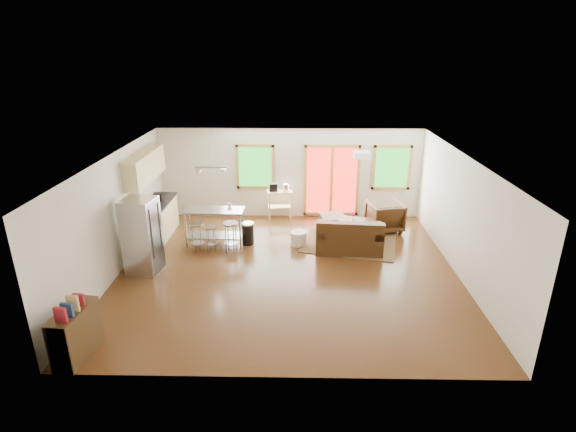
{
  "coord_description": "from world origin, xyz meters",
  "views": [
    {
      "loc": [
        0.18,
        -9.03,
        4.73
      ],
      "look_at": [
        0.0,
        0.3,
        1.2
      ],
      "focal_mm": 28.0,
      "sensor_mm": 36.0,
      "label": 1
    }
  ],
  "objects_px": {
    "island": "(214,221)",
    "refrigerator": "(142,236)",
    "rug": "(349,243)",
    "kitchen_cart": "(279,195)",
    "loveseat": "(349,238)",
    "ottoman": "(333,223)",
    "coffee_table": "(359,223)",
    "armchair": "(385,215)"
  },
  "relations": [
    {
      "from": "refrigerator",
      "to": "coffee_table",
      "type": "bearing_deg",
      "value": 29.92
    },
    {
      "from": "refrigerator",
      "to": "island",
      "type": "relative_size",
      "value": 1.13
    },
    {
      "from": "rug",
      "to": "island",
      "type": "distance_m",
      "value": 3.49
    },
    {
      "from": "loveseat",
      "to": "kitchen_cart",
      "type": "height_order",
      "value": "kitchen_cart"
    },
    {
      "from": "coffee_table",
      "to": "island",
      "type": "xyz_separation_m",
      "value": [
        -3.71,
        -0.55,
        0.26
      ]
    },
    {
      "from": "armchair",
      "to": "refrigerator",
      "type": "relative_size",
      "value": 0.52
    },
    {
      "from": "armchair",
      "to": "kitchen_cart",
      "type": "relative_size",
      "value": 0.81
    },
    {
      "from": "rug",
      "to": "kitchen_cart",
      "type": "bearing_deg",
      "value": 138.32
    },
    {
      "from": "coffee_table",
      "to": "island",
      "type": "bearing_deg",
      "value": -171.6
    },
    {
      "from": "ottoman",
      "to": "rug",
      "type": "bearing_deg",
      "value": -66.15
    },
    {
      "from": "island",
      "to": "kitchen_cart",
      "type": "distance_m",
      "value": 2.38
    },
    {
      "from": "armchair",
      "to": "island",
      "type": "distance_m",
      "value": 4.58
    },
    {
      "from": "loveseat",
      "to": "kitchen_cart",
      "type": "bearing_deg",
      "value": 134.97
    },
    {
      "from": "rug",
      "to": "island",
      "type": "xyz_separation_m",
      "value": [
        -3.42,
        -0.14,
        0.64
      ]
    },
    {
      "from": "island",
      "to": "rug",
      "type": "bearing_deg",
      "value": 2.27
    },
    {
      "from": "rug",
      "to": "loveseat",
      "type": "relative_size",
      "value": 1.38
    },
    {
      "from": "rug",
      "to": "refrigerator",
      "type": "bearing_deg",
      "value": -161.4
    },
    {
      "from": "armchair",
      "to": "kitchen_cart",
      "type": "distance_m",
      "value": 3.03
    },
    {
      "from": "armchair",
      "to": "ottoman",
      "type": "relative_size",
      "value": 1.36
    },
    {
      "from": "armchair",
      "to": "coffee_table",
      "type": "bearing_deg",
      "value": 20.67
    },
    {
      "from": "coffee_table",
      "to": "armchair",
      "type": "relative_size",
      "value": 1.39
    },
    {
      "from": "island",
      "to": "refrigerator",
      "type": "bearing_deg",
      "value": -132.1
    },
    {
      "from": "rug",
      "to": "kitchen_cart",
      "type": "relative_size",
      "value": 2.09
    },
    {
      "from": "loveseat",
      "to": "coffee_table",
      "type": "xyz_separation_m",
      "value": [
        0.35,
        0.86,
        0.05
      ]
    },
    {
      "from": "coffee_table",
      "to": "ottoman",
      "type": "distance_m",
      "value": 0.8
    },
    {
      "from": "armchair",
      "to": "island",
      "type": "xyz_separation_m",
      "value": [
        -4.46,
        -1.03,
        0.2
      ]
    },
    {
      "from": "coffee_table",
      "to": "loveseat",
      "type": "bearing_deg",
      "value": -112.28
    },
    {
      "from": "coffee_table",
      "to": "island",
      "type": "relative_size",
      "value": 0.82
    },
    {
      "from": "ottoman",
      "to": "kitchen_cart",
      "type": "distance_m",
      "value": 1.79
    },
    {
      "from": "loveseat",
      "to": "island",
      "type": "xyz_separation_m",
      "value": [
        -3.35,
        0.32,
        0.31
      ]
    },
    {
      "from": "refrigerator",
      "to": "armchair",
      "type": "bearing_deg",
      "value": 31.45
    },
    {
      "from": "rug",
      "to": "ottoman",
      "type": "bearing_deg",
      "value": 113.85
    },
    {
      "from": "rug",
      "to": "refrigerator",
      "type": "xyz_separation_m",
      "value": [
        -4.74,
        -1.6,
        0.84
      ]
    },
    {
      "from": "ottoman",
      "to": "refrigerator",
      "type": "bearing_deg",
      "value": -150.87
    },
    {
      "from": "loveseat",
      "to": "kitchen_cart",
      "type": "relative_size",
      "value": 1.52
    },
    {
      "from": "coffee_table",
      "to": "kitchen_cart",
      "type": "height_order",
      "value": "kitchen_cart"
    },
    {
      "from": "refrigerator",
      "to": "island",
      "type": "xyz_separation_m",
      "value": [
        1.32,
        1.46,
        -0.2
      ]
    },
    {
      "from": "island",
      "to": "armchair",
      "type": "bearing_deg",
      "value": 12.98
    },
    {
      "from": "coffee_table",
      "to": "kitchen_cart",
      "type": "relative_size",
      "value": 1.12
    },
    {
      "from": "loveseat",
      "to": "refrigerator",
      "type": "bearing_deg",
      "value": -161.65
    },
    {
      "from": "coffee_table",
      "to": "island",
      "type": "distance_m",
      "value": 3.76
    },
    {
      "from": "rug",
      "to": "coffee_table",
      "type": "bearing_deg",
      "value": 55.33
    }
  ]
}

